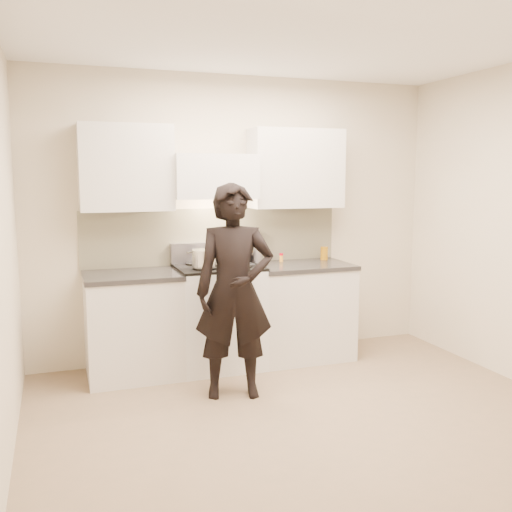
# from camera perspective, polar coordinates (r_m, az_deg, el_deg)

# --- Properties ---
(ground_plane) EXTENTS (4.00, 4.00, 0.00)m
(ground_plane) POSITION_cam_1_polar(r_m,az_deg,el_deg) (4.28, 5.75, -16.23)
(ground_plane) COLOR #886E54
(room_shell) EXTENTS (4.04, 3.54, 2.70)m
(room_shell) POSITION_cam_1_polar(r_m,az_deg,el_deg) (4.23, 3.19, 5.86)
(room_shell) COLOR beige
(room_shell) RESTS_ON ground
(stove) EXTENTS (0.76, 0.65, 0.96)m
(stove) POSITION_cam_1_polar(r_m,az_deg,el_deg) (5.30, -3.76, -5.99)
(stove) COLOR white
(stove) RESTS_ON ground
(counter_right) EXTENTS (0.92, 0.67, 0.92)m
(counter_right) POSITION_cam_1_polar(r_m,az_deg,el_deg) (5.58, 4.52, -5.44)
(counter_right) COLOR silver
(counter_right) RESTS_ON ground
(counter_left) EXTENTS (0.82, 0.67, 0.92)m
(counter_left) POSITION_cam_1_polar(r_m,az_deg,el_deg) (5.15, -12.19, -6.72)
(counter_left) COLOR silver
(counter_left) RESTS_ON ground
(wok) EXTENTS (0.42, 0.50, 0.33)m
(wok) POSITION_cam_1_polar(r_m,az_deg,el_deg) (5.38, -2.24, 0.69)
(wok) COLOR silver
(wok) RESTS_ON stove
(stock_pot) EXTENTS (0.33, 0.23, 0.15)m
(stock_pot) POSITION_cam_1_polar(r_m,az_deg,el_deg) (5.04, -5.13, -0.23)
(stock_pot) COLOR silver
(stock_pot) RESTS_ON stove
(utensil_crock) EXTENTS (0.12, 0.12, 0.33)m
(utensil_crock) POSITION_cam_1_polar(r_m,az_deg,el_deg) (5.56, -0.03, 0.42)
(utensil_crock) COLOR #B3B0C3
(utensil_crock) RESTS_ON counter_right
(spice_jar) EXTENTS (0.04, 0.04, 0.08)m
(spice_jar) POSITION_cam_1_polar(r_m,az_deg,el_deg) (5.60, 2.54, -0.14)
(spice_jar) COLOR gold
(spice_jar) RESTS_ON counter_right
(oil_glass) EXTENTS (0.07, 0.07, 0.13)m
(oil_glass) POSITION_cam_1_polar(r_m,az_deg,el_deg) (5.77, 6.83, 0.28)
(oil_glass) COLOR #A1690B
(oil_glass) RESTS_ON counter_right
(person) EXTENTS (0.70, 0.53, 1.70)m
(person) POSITION_cam_1_polar(r_m,az_deg,el_deg) (4.51, -2.16, -3.55)
(person) COLOR black
(person) RESTS_ON ground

